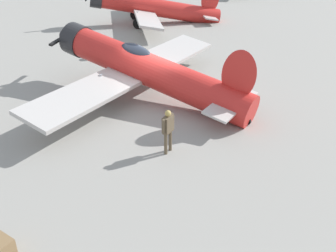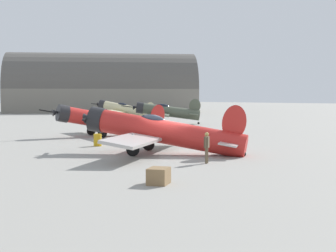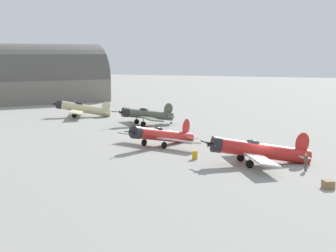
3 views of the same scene
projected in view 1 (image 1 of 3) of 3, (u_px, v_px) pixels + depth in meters
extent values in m
plane|color=gray|center=(154.00, 99.00, 18.41)|extent=(400.00, 400.00, 0.00)
cylinder|color=red|center=(154.00, 72.00, 17.75)|extent=(9.57, 6.29, 3.07)
cylinder|color=#232326|center=(77.00, 40.00, 19.67)|extent=(1.80, 1.98, 1.75)
cone|color=#232326|center=(68.00, 36.00, 19.93)|extent=(0.90, 0.91, 0.76)
cube|color=black|center=(66.00, 36.00, 20.01)|extent=(2.33, 2.28, 0.26)
ellipsoid|color=black|center=(136.00, 52.00, 17.84)|extent=(1.93, 1.54, 0.94)
cube|color=#BCB7B2|center=(133.00, 71.00, 18.43)|extent=(7.93, 11.98, 0.49)
ellipsoid|color=red|center=(239.00, 75.00, 15.40)|extent=(1.65, 1.00, 2.37)
cube|color=#BCB7B2|center=(232.00, 102.00, 16.10)|extent=(2.63, 3.50, 0.27)
cylinder|color=#999BA0|center=(102.00, 85.00, 17.61)|extent=(0.14, 0.14, 1.00)
cylinder|color=black|center=(102.00, 95.00, 17.85)|extent=(0.80, 0.57, 0.80)
cylinder|color=#999BA0|center=(144.00, 65.00, 20.06)|extent=(0.14, 0.14, 1.00)
cylinder|color=black|center=(144.00, 74.00, 20.30)|extent=(0.80, 0.57, 0.80)
cylinder|color=black|center=(248.00, 121.00, 16.04)|extent=(0.29, 0.22, 0.28)
cylinder|color=red|center=(159.00, 8.00, 31.21)|extent=(4.70, 10.30, 3.26)
cube|color=#BCB7B2|center=(144.00, 10.00, 31.12)|extent=(11.79, 5.48, 0.49)
ellipsoid|color=red|center=(210.00, 0.00, 31.52)|extent=(0.72, 1.81, 2.41)
cube|color=#BCB7B2|center=(207.00, 15.00, 32.10)|extent=(3.57, 2.14, 0.30)
cylinder|color=#999BA0|center=(138.00, 18.00, 29.75)|extent=(0.14, 0.14, 0.93)
cylinder|color=black|center=(138.00, 24.00, 29.97)|extent=(0.45, 0.82, 0.80)
cylinder|color=#999BA0|center=(135.00, 9.00, 32.52)|extent=(0.14, 0.14, 0.93)
cylinder|color=black|center=(135.00, 15.00, 32.75)|extent=(0.45, 0.82, 0.80)
cylinder|color=black|center=(216.00, 19.00, 32.40)|extent=(0.19, 0.30, 0.28)
cylinder|color=brown|center=(166.00, 144.00, 13.88)|extent=(0.13, 0.13, 0.87)
cylinder|color=brown|center=(170.00, 140.00, 14.11)|extent=(0.13, 0.13, 0.87)
cube|color=brown|center=(168.00, 124.00, 13.64)|extent=(0.43, 0.52, 0.61)
sphere|color=tan|center=(168.00, 113.00, 13.43)|extent=(0.23, 0.23, 0.23)
cylinder|color=brown|center=(164.00, 127.00, 13.42)|extent=(0.09, 0.09, 0.58)
cylinder|color=brown|center=(172.00, 121.00, 13.85)|extent=(0.09, 0.09, 0.58)
cylinder|color=gold|center=(103.00, 50.00, 23.79)|extent=(0.59, 0.59, 0.90)
torus|color=gold|center=(103.00, 47.00, 23.70)|extent=(0.62, 0.62, 0.04)
torus|color=gold|center=(103.00, 53.00, 23.88)|extent=(0.62, 0.62, 0.04)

